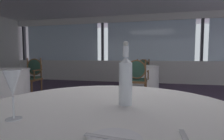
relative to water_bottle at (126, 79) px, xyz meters
The scene contains 10 objects.
ground_plane 1.86m from the water_bottle, 91.77° to the left, with size 15.30×15.30×0.00m, color #47384C.
window_wall_far 6.05m from the water_bottle, 90.48° to the left, with size 11.72×0.14×2.61m.
butter_knife 0.45m from the water_bottle, 85.19° to the right, with size 0.21×0.02×0.00m, color silver.
water_bottle is the anchor object (origin of this frame).
wine_glass 0.53m from the water_bottle, 141.50° to the right, with size 0.07×0.07×0.21m.
background_table_1 4.24m from the water_bottle, 93.18° to the left, with size 1.07×1.07×0.76m.
dining_chair_1_0 3.26m from the water_bottle, 94.26° to the left, with size 0.54×0.47×0.95m.
dining_chair_1_1 5.18m from the water_bottle, 92.51° to the left, with size 0.54×0.47×0.93m.
background_table_2 3.63m from the water_bottle, 144.84° to the left, with size 1.14×1.14×0.76m.
dining_chair_2_0 4.28m from the water_bottle, 133.98° to the left, with size 0.55×0.48×0.97m.
Camera 1 is at (0.20, -2.57, 1.02)m, focal length 28.50 mm.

